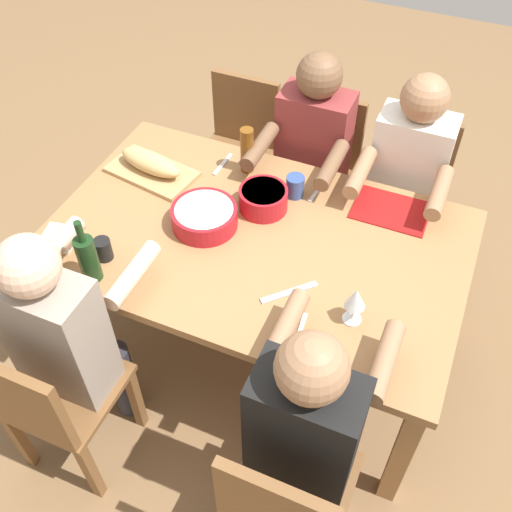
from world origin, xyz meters
TOP-DOWN VIEW (x-y plane):
  - ground_plane at (0.00, 0.00)m, footprint 8.00×8.00m
  - dining_table at (0.00, 0.00)m, footprint 1.70×1.07m
  - chair_near_right at (0.47, -0.86)m, footprint 0.40×0.40m
  - chair_far_left at (-0.47, 0.86)m, footprint 0.40×0.40m
  - diner_far_left at (-0.47, 0.67)m, footprint 0.41×0.53m
  - chair_near_center at (0.00, -0.86)m, footprint 0.40×0.40m
  - diner_near_center at (0.00, -0.67)m, footprint 0.41×0.53m
  - chair_far_right at (0.47, 0.86)m, footprint 0.40×0.40m
  - diner_far_right at (0.47, 0.67)m, footprint 0.41×0.53m
  - chair_near_left at (-0.47, -0.86)m, footprint 0.40×0.40m
  - diner_near_left at (-0.47, -0.67)m, footprint 0.41×0.53m
  - serving_bowl_pasta at (0.23, 0.01)m, footprint 0.28×0.28m
  - serving_bowl_salad at (0.04, -0.18)m, footprint 0.21×0.21m
  - cutting_board at (0.60, -0.19)m, footprint 0.43×0.28m
  - bread_loaf at (0.60, -0.19)m, footprint 0.33×0.16m
  - wine_bottle at (0.49, 0.44)m, footprint 0.08×0.08m
  - beer_bottle at (0.21, -0.39)m, footprint 0.06×0.06m
  - wine_glass at (-0.48, 0.25)m, footprint 0.08×0.08m
  - fork_near_right at (0.33, -0.38)m, footprint 0.02×0.17m
  - fork_far_left at (-0.33, 0.38)m, footprint 0.03×0.17m
  - cup_near_center at (-0.05, -0.31)m, footprint 0.08×0.08m
  - fork_near_center at (-0.14, -0.38)m, footprint 0.04×0.17m
  - cup_far_right at (0.51, 0.34)m, footprint 0.07×0.07m
  - placemat_near_left at (-0.47, -0.38)m, footprint 0.32×0.23m
  - carving_knife at (-0.23, 0.22)m, footprint 0.18×0.18m
  - napkin_stack at (0.73, 0.33)m, footprint 0.16×0.16m

SIDE VIEW (x-z plane):
  - ground_plane at x=0.00m, z-range 0.00..0.00m
  - chair_near_right at x=0.47m, z-range 0.06..0.91m
  - chair_far_left at x=-0.47m, z-range 0.06..0.91m
  - chair_near_center at x=0.00m, z-range 0.06..0.91m
  - chair_far_right at x=0.47m, z-range 0.06..0.91m
  - chair_near_left at x=-0.47m, z-range 0.06..0.91m
  - dining_table at x=0.00m, z-range 0.29..1.03m
  - diner_far_left at x=-0.47m, z-range 0.10..1.30m
  - diner_near_center at x=0.00m, z-range 0.10..1.30m
  - diner_far_right at x=0.47m, z-range 0.10..1.30m
  - diner_near_left at x=-0.47m, z-range 0.10..1.30m
  - placemat_near_left at x=-0.47m, z-range 0.74..0.75m
  - fork_near_right at x=0.33m, z-range 0.74..0.75m
  - fork_far_left at x=-0.33m, z-range 0.74..0.75m
  - fork_near_center at x=-0.14m, z-range 0.74..0.75m
  - carving_knife at x=-0.23m, z-range 0.74..0.75m
  - cutting_board at x=0.60m, z-range 0.74..0.76m
  - napkin_stack at x=0.73m, z-range 0.74..0.76m
  - cup_far_right at x=0.51m, z-range 0.74..0.83m
  - cup_near_center at x=-0.05m, z-range 0.74..0.84m
  - serving_bowl_pasta at x=0.23m, z-range 0.75..0.84m
  - serving_bowl_salad at x=0.04m, z-range 0.75..0.85m
  - bread_loaf at x=0.60m, z-range 0.76..0.85m
  - wine_bottle at x=0.49m, z-range 0.70..0.99m
  - beer_bottle at x=0.21m, z-range 0.74..0.96m
  - wine_glass at x=-0.48m, z-range 0.77..0.94m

